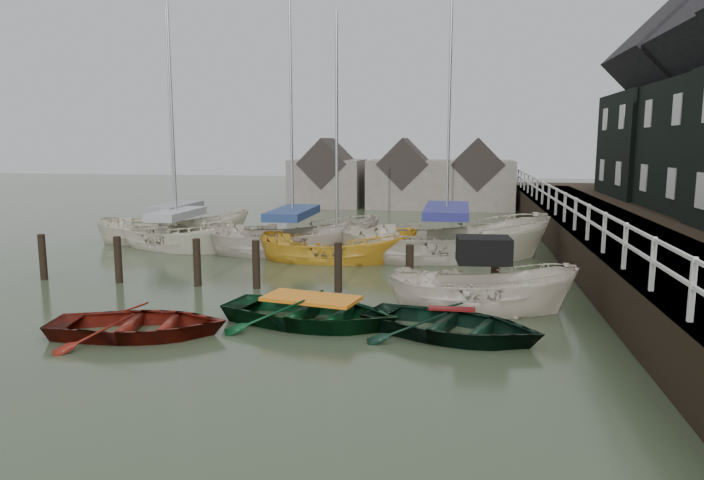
% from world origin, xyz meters
% --- Properties ---
extents(ground, '(120.00, 120.00, 0.00)m').
position_xyz_m(ground, '(0.00, 0.00, 0.00)').
color(ground, '#313C26').
rests_on(ground, ground).
extents(pier, '(3.04, 32.00, 2.70)m').
position_xyz_m(pier, '(9.48, 10.00, 0.71)').
color(pier, black).
rests_on(pier, ground).
extents(mooring_pilings, '(13.72, 0.22, 1.80)m').
position_xyz_m(mooring_pilings, '(-1.11, 3.00, 0.50)').
color(mooring_pilings, black).
rests_on(mooring_pilings, ground).
extents(far_sheds, '(14.00, 4.08, 4.39)m').
position_xyz_m(far_sheds, '(0.83, 26.00, 1.86)').
color(far_sheds, '#665B51').
rests_on(far_sheds, ground).
extents(rowboat_red, '(4.24, 3.35, 0.79)m').
position_xyz_m(rowboat_red, '(-2.30, -1.71, 0.00)').
color(rowboat_red, '#60160D').
rests_on(rowboat_red, ground).
extents(rowboat_green, '(4.71, 3.78, 0.87)m').
position_xyz_m(rowboat_green, '(1.20, -0.24, 0.00)').
color(rowboat_green, black).
rests_on(rowboat_green, ground).
extents(rowboat_dkgreen, '(4.71, 4.03, 0.82)m').
position_xyz_m(rowboat_dkgreen, '(4.41, -0.62, 0.00)').
color(rowboat_dkgreen, black).
rests_on(rowboat_dkgreen, ground).
extents(motorboat, '(4.73, 2.13, 2.74)m').
position_xyz_m(motorboat, '(5.13, 1.57, 0.09)').
color(motorboat, beige).
rests_on(motorboat, ground).
extents(sailboat_a, '(6.27, 4.27, 10.79)m').
position_xyz_m(sailboat_a, '(-6.47, 9.02, 0.07)').
color(sailboat_a, beige).
rests_on(sailboat_a, ground).
extents(sailboat_b, '(7.01, 4.09, 12.01)m').
position_xyz_m(sailboat_b, '(-1.70, 8.87, 0.06)').
color(sailboat_b, '#B9AD9E').
rests_on(sailboat_b, ground).
extents(sailboat_c, '(5.70, 2.27, 9.60)m').
position_xyz_m(sailboat_c, '(0.26, 7.59, 0.01)').
color(sailboat_c, gold).
rests_on(sailboat_c, ground).
extents(sailboat_d, '(8.09, 4.59, 13.53)m').
position_xyz_m(sailboat_d, '(4.06, 8.65, 0.06)').
color(sailboat_d, beige).
rests_on(sailboat_d, ground).
extents(sailboat_e, '(6.58, 4.55, 10.74)m').
position_xyz_m(sailboat_e, '(-7.36, 10.72, 0.06)').
color(sailboat_e, beige).
rests_on(sailboat_e, ground).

